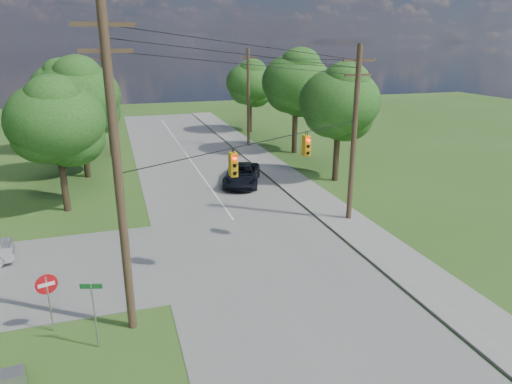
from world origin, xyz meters
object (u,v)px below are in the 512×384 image
object	(u,v)px
car_main_north	(242,175)
pole_north_e	(248,98)
pole_ne	(354,133)
do_not_enter_sign	(47,290)
pole_north_w	(107,103)
pole_sw	(118,173)

from	to	relation	value
car_main_north	pole_north_e	bearing A→B (deg)	91.91
pole_north_e	car_main_north	distance (m)	14.24
pole_ne	pole_north_e	distance (m)	22.00
pole_ne	pole_north_e	size ratio (longest dim) A/B	1.05
do_not_enter_sign	pole_north_w	bearing A→B (deg)	68.14
pole_north_w	pole_ne	bearing A→B (deg)	-57.71
pole_sw	car_main_north	bearing A→B (deg)	61.35
pole_sw	pole_north_w	bearing A→B (deg)	90.77
pole_north_e	do_not_enter_sign	world-z (taller)	pole_north_e
pole_ne	car_main_north	size ratio (longest dim) A/B	1.89
pole_sw	do_not_enter_sign	distance (m)	5.36
pole_ne	car_main_north	world-z (taller)	pole_ne
pole_sw	car_main_north	world-z (taller)	pole_sw
pole_north_e	car_main_north	world-z (taller)	pole_north_e
pole_ne	car_main_north	bearing A→B (deg)	115.43
car_main_north	do_not_enter_sign	xyz separation A→B (m)	(-12.06, -16.15, 0.96)
pole_ne	car_main_north	xyz separation A→B (m)	(-4.35, 9.15, -4.67)
pole_ne	pole_north_e	world-z (taller)	pole_ne
car_main_north	pole_sw	bearing A→B (deg)	-98.04
pole_north_e	pole_north_w	world-z (taller)	same
pole_north_e	car_main_north	size ratio (longest dim) A/B	1.80
pole_ne	pole_north_w	distance (m)	26.03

